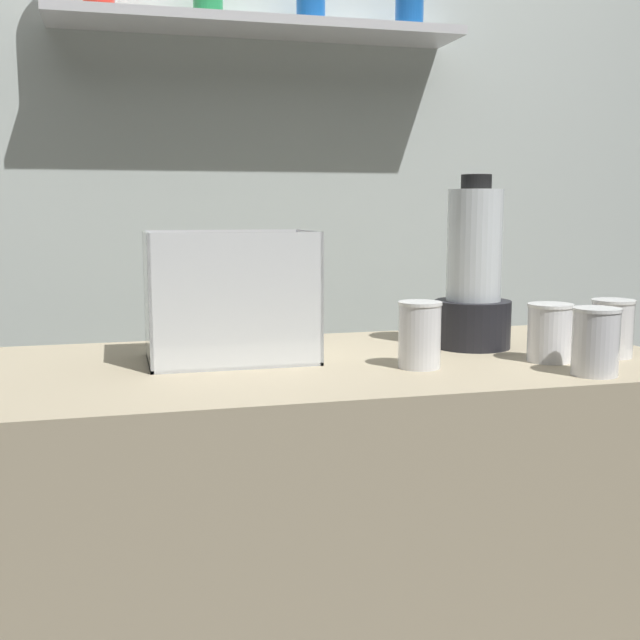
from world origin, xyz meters
name	(u,v)px	position (x,y,z in m)	size (l,w,h in m)	color
counter	(320,580)	(0.00, 0.00, 0.45)	(1.40, 0.64, 0.90)	tan
back_wall_unit	(250,182)	(0.00, 0.77, 1.26)	(2.60, 0.24, 2.50)	silver
carrot_display_bin	(232,320)	(-0.16, 0.05, 0.98)	(0.32, 0.20, 0.25)	white
blender_pitcher	(474,280)	(0.35, 0.07, 1.04)	(0.16, 0.16, 0.36)	black
juice_cup_beet_far_left	(419,339)	(0.16, -0.11, 0.95)	(0.08, 0.08, 0.12)	white
juice_cup_beet_left	(550,336)	(0.43, -0.12, 0.95)	(0.09, 0.09, 0.11)	white
juice_cup_mango_middle	(595,345)	(0.44, -0.25, 0.95)	(0.08, 0.08, 0.12)	white
juice_cup_mango_right	(612,330)	(0.57, -0.10, 0.95)	(0.08, 0.08, 0.11)	white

